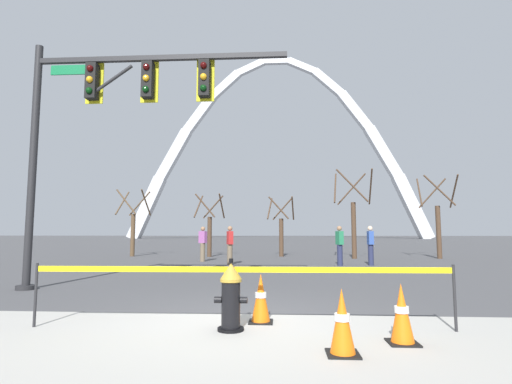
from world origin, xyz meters
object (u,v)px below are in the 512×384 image
at_px(pedestrian_walking_left, 230,245).
at_px(pedestrian_standing_center, 340,245).
at_px(pedestrian_near_trees, 203,243).
at_px(monument_arch, 277,154).
at_px(traffic_cone_curb_edge, 402,314).
at_px(traffic_signal_gantry, 105,112).
at_px(fire_hydrant, 231,297).
at_px(traffic_cone_by_hydrant, 342,322).
at_px(pedestrian_walking_right, 371,245).
at_px(traffic_cone_mid_sidewalk, 261,299).

xyz_separation_m(pedestrian_walking_left, pedestrian_standing_center, (4.47, -0.13, 0.00)).
bearing_deg(pedestrian_near_trees, pedestrian_walking_left, -49.33).
height_order(monument_arch, pedestrian_walking_left, monument_arch).
distance_m(traffic_cone_curb_edge, pedestrian_walking_left, 11.81).
relative_size(traffic_cone_curb_edge, pedestrian_standing_center, 0.46).
bearing_deg(monument_arch, traffic_signal_gantry, -93.06).
distance_m(fire_hydrant, traffic_cone_by_hydrant, 1.70).
xyz_separation_m(fire_hydrant, traffic_signal_gantry, (-3.58, 3.57, 3.80)).
distance_m(fire_hydrant, pedestrian_walking_right, 11.67).
relative_size(traffic_signal_gantry, monument_arch, 0.11).
bearing_deg(traffic_cone_mid_sidewalk, pedestrian_walking_right, 69.07).
distance_m(traffic_cone_by_hydrant, pedestrian_walking_left, 12.07).
bearing_deg(pedestrian_walking_right, pedestrian_standing_center, -170.56).
bearing_deg(pedestrian_walking_left, pedestrian_walking_right, 0.83).
bearing_deg(pedestrian_near_trees, traffic_cone_curb_edge, -68.74).
bearing_deg(pedestrian_walking_left, traffic_cone_mid_sidewalk, -80.07).
bearing_deg(traffic_cone_curb_edge, pedestrian_near_trees, 111.26).
xyz_separation_m(monument_arch, pedestrian_standing_center, (3.08, -59.70, -15.63)).
bearing_deg(traffic_cone_mid_sidewalk, pedestrian_walking_left, 99.93).
bearing_deg(pedestrian_near_trees, monument_arch, 87.16).
distance_m(fire_hydrant, pedestrian_standing_center, 11.05).
distance_m(traffic_cone_by_hydrant, traffic_cone_mid_sidewalk, 1.79).
height_order(traffic_cone_by_hydrant, traffic_signal_gantry, traffic_signal_gantry).
relative_size(traffic_cone_mid_sidewalk, pedestrian_walking_left, 0.46).
bearing_deg(fire_hydrant, pedestrian_standing_center, 73.89).
bearing_deg(pedestrian_near_trees, traffic_cone_mid_sidewalk, -74.71).
xyz_separation_m(traffic_signal_gantry, pedestrian_near_trees, (0.70, 8.90, -3.45)).
distance_m(fire_hydrant, pedestrian_walking_left, 10.84).
bearing_deg(fire_hydrant, pedestrian_walking_left, 97.44).
relative_size(fire_hydrant, traffic_cone_by_hydrant, 1.36).
bearing_deg(traffic_cone_curb_edge, fire_hydrant, 166.85).
xyz_separation_m(traffic_signal_gantry, pedestrian_walking_right, (7.92, 7.26, -3.45)).
bearing_deg(traffic_cone_mid_sidewalk, traffic_cone_by_hydrant, -56.66).
relative_size(traffic_cone_by_hydrant, pedestrian_standing_center, 0.46).
xyz_separation_m(traffic_cone_mid_sidewalk, pedestrian_walking_right, (3.95, 10.32, 0.46)).
height_order(traffic_cone_curb_edge, pedestrian_near_trees, pedestrian_near_trees).
relative_size(traffic_cone_mid_sidewalk, pedestrian_walking_right, 0.46).
height_order(traffic_cone_curb_edge, pedestrian_walking_left, pedestrian_walking_left).
distance_m(fire_hydrant, traffic_cone_curb_edge, 2.23).
height_order(traffic_cone_mid_sidewalk, traffic_signal_gantry, traffic_signal_gantry).
height_order(traffic_cone_mid_sidewalk, traffic_cone_curb_edge, same).
relative_size(pedestrian_standing_center, pedestrian_near_trees, 1.00).
height_order(pedestrian_walking_left, pedestrian_walking_right, same).
xyz_separation_m(pedestrian_standing_center, pedestrian_walking_right, (1.27, 0.21, 0.00)).
xyz_separation_m(monument_arch, pedestrian_walking_right, (4.35, -59.49, -15.63)).
distance_m(pedestrian_walking_left, pedestrian_near_trees, 2.26).
bearing_deg(traffic_signal_gantry, monument_arch, 86.94).
height_order(traffic_cone_curb_edge, pedestrian_standing_center, pedestrian_standing_center).
height_order(traffic_cone_by_hydrant, traffic_cone_curb_edge, same).
height_order(fire_hydrant, monument_arch, monument_arch).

